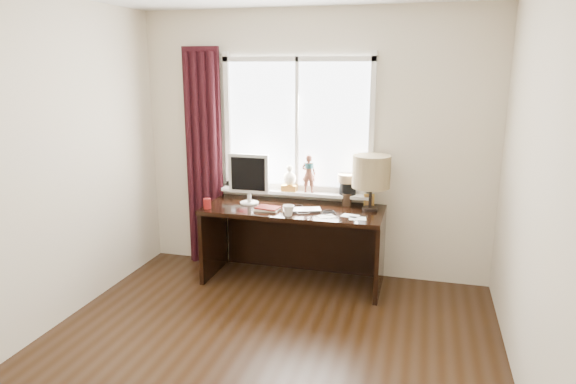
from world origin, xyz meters
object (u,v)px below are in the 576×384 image
(laptop, at_px, (302,210))
(table_lamp, at_px, (371,172))
(mug, at_px, (289,210))
(monitor, at_px, (249,176))
(red_cup, at_px, (207,204))
(desk, at_px, (296,229))

(laptop, distance_m, table_lamp, 0.72)
(table_lamp, bearing_deg, mug, -151.78)
(mug, height_order, table_lamp, table_lamp)
(laptop, bearing_deg, monitor, 147.43)
(red_cup, bearing_deg, monitor, 39.52)
(desk, relative_size, table_lamp, 3.27)
(red_cup, xyz_separation_m, monitor, (0.33, 0.27, 0.23))
(laptop, distance_m, desk, 0.34)
(monitor, relative_size, table_lamp, 0.94)
(laptop, height_order, monitor, monitor)
(red_cup, height_order, table_lamp, table_lamp)
(red_cup, bearing_deg, desk, 22.50)
(red_cup, relative_size, desk, 0.06)
(monitor, bearing_deg, mug, -32.24)
(monitor, bearing_deg, laptop, -13.59)
(laptop, relative_size, red_cup, 3.68)
(laptop, bearing_deg, desk, 100.65)
(laptop, height_order, mug, mug)
(mug, xyz_separation_m, monitor, (-0.48, 0.30, 0.23))
(mug, distance_m, monitor, 0.61)
(laptop, distance_m, mug, 0.19)
(laptop, relative_size, monitor, 0.71)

